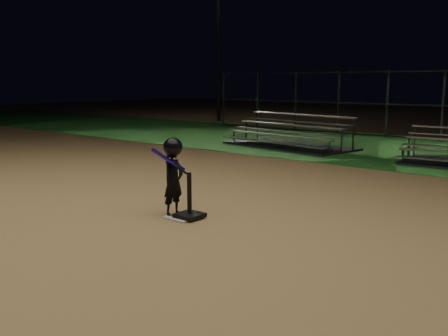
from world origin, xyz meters
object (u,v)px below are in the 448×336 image
(home_plate, at_px, (183,217))
(batting_tee, at_px, (190,209))
(child_batter, at_px, (173,175))
(light_pole_left, at_px, (218,26))
(bleacher_left, at_px, (288,140))

(home_plate, bearing_deg, batting_tee, 17.74)
(child_batter, relative_size, light_pole_left, 0.15)
(home_plate, bearing_deg, bleacher_left, 111.86)
(batting_tee, distance_m, light_pole_left, 19.80)
(child_batter, bearing_deg, light_pole_left, 32.77)
(batting_tee, distance_m, bleacher_left, 8.88)
(home_plate, height_order, bleacher_left, bleacher_left)
(home_plate, distance_m, batting_tee, 0.18)
(home_plate, xyz_separation_m, child_batter, (-0.21, 0.02, 0.64))
(batting_tee, relative_size, bleacher_left, 0.16)
(home_plate, relative_size, batting_tee, 0.64)
(child_batter, height_order, bleacher_left, child_batter)
(home_plate, relative_size, child_batter, 0.36)
(home_plate, distance_m, child_batter, 0.68)
(batting_tee, xyz_separation_m, light_pole_left, (-12.11, 14.91, 4.80))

